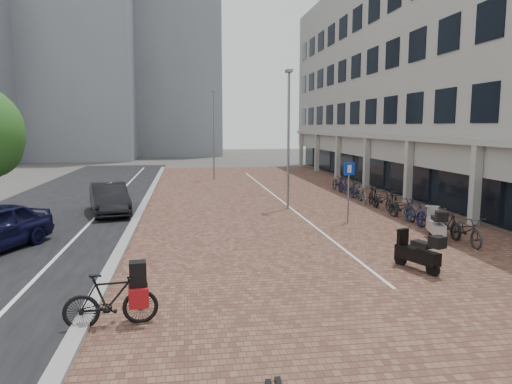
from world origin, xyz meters
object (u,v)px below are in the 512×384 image
Objects in this scene: scooter_front at (436,224)px; parking_sign at (349,182)px; scooter_mid at (417,251)px; hero_bike at (111,299)px; car_dark at (109,199)px.

parking_sign reaches higher than scooter_front.
parking_sign is at bearing 67.32° from scooter_mid.
parking_sign reaches higher than hero_bike.
hero_bike is at bearing 178.22° from scooter_mid.
car_dark is 14.46m from scooter_mid.
scooter_mid is (-2.37, -3.29, -0.03)m from scooter_front.
parking_sign is at bearing 137.31° from scooter_front.
scooter_front is at bearing -66.53° from hero_bike.
scooter_front is at bearing 34.00° from scooter_mid.
scooter_front is 4.05m from scooter_mid.
hero_bike is 11.96m from scooter_front.
car_dark is at bearing 2.29° from hero_bike.
car_dark reaches higher than hero_bike.
car_dark reaches higher than scooter_mid.
hero_bike is 1.12× the size of scooter_front.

